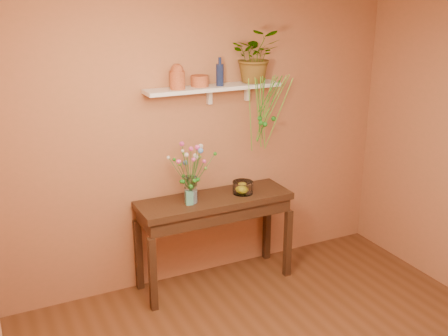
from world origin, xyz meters
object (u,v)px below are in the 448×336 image
Objects in this scene: spider_plant at (256,56)px; glass_bowl at (243,188)px; bouquet at (191,162)px; sideboard at (215,210)px; glass_vase at (191,192)px; terracotta_jug at (177,77)px; blue_bottle at (220,74)px.

spider_plant is 2.50× the size of glass_bowl.
bouquet is 0.64m from glass_bowl.
glass_bowl is (0.29, -0.02, 0.19)m from sideboard.
glass_vase is at bearing -167.98° from spider_plant.
terracotta_jug is 0.41m from blue_bottle.
terracotta_jug is 0.81m from spider_plant.
glass_vase reaches higher than glass_bowl.
glass_bowl is (-0.20, -0.16, -1.23)m from spider_plant.
sideboard is at bearing -19.27° from terracotta_jug.
glass_bowl is (0.54, 0.01, -0.34)m from bouquet.
glass_vase is 1.27× the size of glass_bowl.
blue_bottle is 1.31× the size of glass_bowl.
spider_plant is (0.39, 0.03, 0.14)m from blue_bottle.
spider_plant is (0.49, 0.14, 1.41)m from sideboard.
blue_bottle reaches higher than glass_bowl.
bouquet is at bearing -167.08° from spider_plant.
spider_plant is at bearing 12.02° from glass_vase.
blue_bottle is at bearing 43.72° from sideboard.
sideboard is at bearing 175.71° from glass_bowl.
spider_plant reaches higher than blue_bottle.
glass_bowl is (0.59, -0.13, -1.09)m from terracotta_jug.
glass_bowl is at bearing 1.20° from bouquet.
glass_vase is (-0.25, -0.02, 0.24)m from sideboard.
terracotta_jug is 1.25m from glass_bowl.
bouquet is (0.01, -0.01, 0.29)m from glass_vase.
bouquet is at bearing -158.93° from blue_bottle.
glass_vase is 0.29m from bouquet.
sideboard is 1.28m from blue_bottle.
terracotta_jug reaches higher than sideboard.
terracotta_jug is (-0.30, 0.11, 1.27)m from sideboard.
bouquet reaches higher than glass_vase.
bouquet is at bearing -64.70° from glass_vase.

